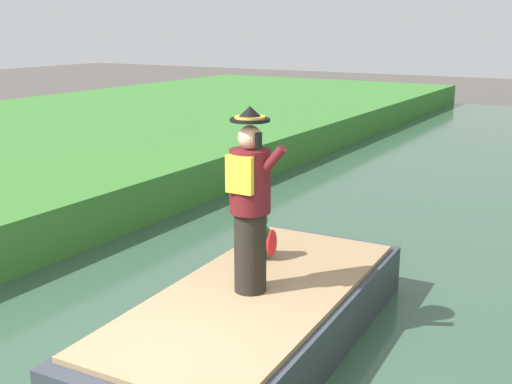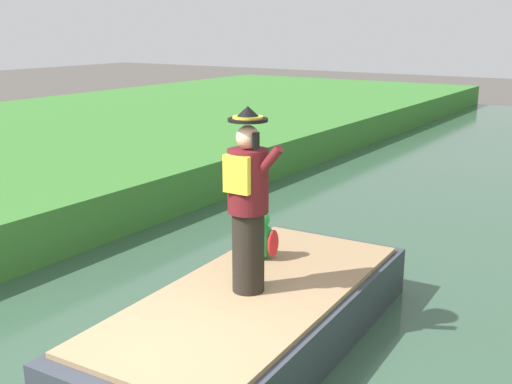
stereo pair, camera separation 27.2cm
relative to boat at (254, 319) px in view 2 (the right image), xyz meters
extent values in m
cube|color=#333842|center=(0.00, 0.00, -0.02)|extent=(2.01, 4.29, 0.56)
cube|color=#997A56|center=(0.00, 0.00, 0.28)|extent=(1.85, 3.94, 0.05)
cylinder|color=black|center=(-0.05, -0.02, 0.72)|extent=(0.32, 0.32, 0.82)
cylinder|color=#561419|center=(-0.05, -0.02, 1.44)|extent=(0.40, 0.40, 0.62)
cube|color=gold|center=(-0.05, -0.21, 1.54)|extent=(0.28, 0.06, 0.36)
sphere|color=#DBA884|center=(-0.05, -0.02, 1.86)|extent=(0.23, 0.23, 0.23)
cylinder|color=black|center=(-0.05, -0.02, 2.03)|extent=(0.38, 0.38, 0.03)
cone|color=black|center=(-0.05, -0.02, 2.10)|extent=(0.26, 0.26, 0.12)
cylinder|color=gold|center=(-0.05, -0.02, 2.05)|extent=(0.29, 0.29, 0.02)
cylinder|color=#561419|center=(0.17, -0.06, 1.62)|extent=(0.38, 0.09, 0.43)
cube|color=black|center=(0.08, -0.08, 1.85)|extent=(0.03, 0.08, 0.15)
ellipsoid|color=green|center=(-0.43, 0.83, 0.51)|extent=(0.26, 0.32, 0.40)
sphere|color=green|center=(-0.43, 0.79, 0.78)|extent=(0.20, 0.20, 0.20)
cone|color=yellow|center=(-0.43, 0.69, 0.77)|extent=(0.09, 0.09, 0.09)
ellipsoid|color=red|center=(-0.57, 0.83, 0.51)|extent=(0.08, 0.20, 0.32)
ellipsoid|color=red|center=(-0.29, 0.83, 0.51)|extent=(0.08, 0.20, 0.32)
camera|label=1|loc=(3.02, -5.04, 2.88)|focal=44.34mm
camera|label=2|loc=(3.25, -4.90, 2.88)|focal=44.34mm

